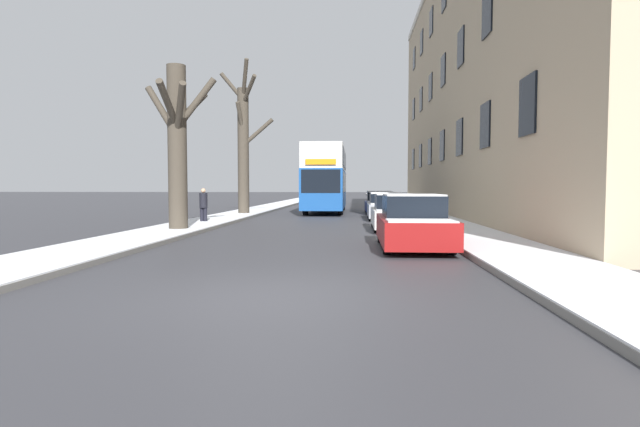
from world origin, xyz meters
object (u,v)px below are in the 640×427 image
parked_car_2 (385,207)px  oncoming_van (329,191)px  parked_car_1 (395,213)px  pedestrian_left_sidewalk (203,205)px  bare_tree_left_0 (178,142)px  parked_car_0 (413,223)px  parked_car_3 (380,203)px  double_decker_bus (326,176)px  bare_tree_left_1 (244,145)px

parked_car_2 → oncoming_van: oncoming_van is taller
parked_car_1 → oncoming_van: bearing=97.9°
pedestrian_left_sidewalk → bare_tree_left_0: bearing=-82.4°
parked_car_1 → parked_car_2: size_ratio=1.00×
bare_tree_left_0 → parked_car_2: (8.36, 8.33, -2.76)m
parked_car_2 → oncoming_van: (-4.26, 24.39, 0.62)m
parked_car_0 → parked_car_3: bearing=90.0°
parked_car_3 → pedestrian_left_sidewalk: pedestrian_left_sidewalk is taller
pedestrian_left_sidewalk → parked_car_0: bearing=-40.1°
bare_tree_left_0 → pedestrian_left_sidewalk: size_ratio=3.76×
parked_car_0 → parked_car_2: size_ratio=1.01×
parked_car_1 → parked_car_3: bearing=90.0°
parked_car_0 → double_decker_bus: bearing=100.3°
bare_tree_left_1 → pedestrian_left_sidewalk: (-0.25, -7.40, -3.38)m
double_decker_bus → parked_car_0: size_ratio=2.46×
bare_tree_left_1 → oncoming_van: size_ratio=1.84×
double_decker_bus → oncoming_van: 17.03m
parked_car_3 → oncoming_van: oncoming_van is taller
bare_tree_left_1 → parked_car_3: bearing=21.4°
parked_car_1 → parked_car_3: (0.00, 12.89, 0.00)m
parked_car_3 → oncoming_van: 18.52m
double_decker_bus → bare_tree_left_1: bearing=-137.8°
double_decker_bus → parked_car_2: size_ratio=2.47×
parked_car_2 → pedestrian_left_sidewalk: bearing=-153.5°
parked_car_3 → oncoming_van: size_ratio=0.88×
parked_car_1 → parked_car_2: (0.00, 6.51, -0.00)m
pedestrian_left_sidewalk → parked_car_2: bearing=30.2°
bare_tree_left_1 → parked_car_0: bare_tree_left_1 is taller
oncoming_van → pedestrian_left_sidewalk: bearing=-98.7°
bare_tree_left_0 → oncoming_van: bearing=82.9°
bare_tree_left_0 → bare_tree_left_1: bearing=90.1°
parked_car_3 → oncoming_van: (-4.26, 18.01, 0.62)m
parked_car_0 → parked_car_3: parked_car_0 is taller
pedestrian_left_sidewalk → oncoming_van: bearing=85.1°
oncoming_van → parked_car_2: bearing=-80.1°
bare_tree_left_0 → parked_car_0: (8.36, -4.27, -2.73)m
bare_tree_left_0 → bare_tree_left_1: bare_tree_left_1 is taller
pedestrian_left_sidewalk → parked_car_3: bearing=54.8°
parked_car_0 → oncoming_van: bearing=96.6°
pedestrian_left_sidewalk → parked_car_1: bearing=-10.6°
parked_car_0 → pedestrian_left_sidewalk: pedestrian_left_sidewalk is taller
bare_tree_left_0 → parked_car_0: 9.78m
bare_tree_left_1 → parked_car_0: bearing=-61.9°
bare_tree_left_0 → parked_car_2: 12.12m
bare_tree_left_0 → bare_tree_left_1: 11.46m
parked_car_0 → parked_car_1: (-0.00, 6.09, -0.03)m
bare_tree_left_1 → double_decker_bus: (4.77, 4.32, -1.82)m
bare_tree_left_0 → parked_car_2: size_ratio=1.42×
parked_car_2 → parked_car_3: size_ratio=1.01×
parked_car_3 → pedestrian_left_sidewalk: bearing=-129.0°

